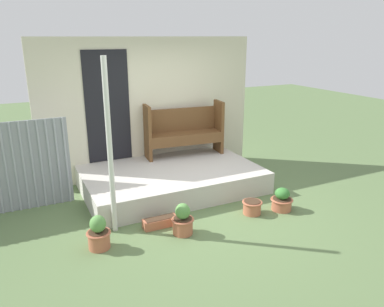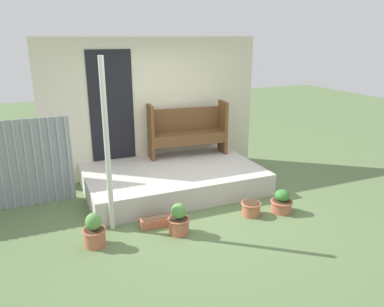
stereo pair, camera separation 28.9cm
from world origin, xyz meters
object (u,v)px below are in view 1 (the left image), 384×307
Objects in this scene: flower_pot_right at (252,207)px; flower_pot_middle at (183,221)px; support_post at (110,149)px; flower_pot_left at (99,234)px; bench at (184,129)px; flower_pot_far_right at (282,200)px; planter_box_rect at (160,222)px.

flower_pot_middle is at bearing -175.80° from flower_pot_right.
support_post is 5.21× the size of flower_pot_left.
flower_pot_middle is at bearing -6.63° from flower_pot_left.
flower_pot_middle is at bearing -31.50° from support_post.
flower_pot_far_right is (0.68, -2.19, -0.74)m from bench.
flower_pot_middle is at bearing 180.00° from flower_pot_far_right.
support_post reaches higher than flower_pot_middle.
planter_box_rect is (-0.21, 0.32, -0.13)m from flower_pot_middle.
support_post is 1.29m from planter_box_rect.
flower_pot_far_right is at bearing -67.58° from bench.
planter_box_rect is at bearing -118.20° from bench.
bench is 2.41m from flower_pot_far_right.
flower_pot_right is (2.02, -0.41, -1.08)m from support_post.
bench reaches higher than flower_pot_far_right.
flower_pot_right is at bearing -1.02° from flower_pot_left.
support_post reaches higher than flower_pot_left.
flower_pot_far_right is (2.82, -0.13, -0.04)m from flower_pot_left.
planter_box_rect is (0.61, -0.18, -1.12)m from support_post.
flower_pot_left is 2.33m from flower_pot_right.
planter_box_rect is (-1.91, 0.32, -0.09)m from flower_pot_far_right.
flower_pot_right is 1.44m from planter_box_rect.
bench is 2.25m from flower_pot_right.
support_post is 7.63× the size of flower_pot_right.
flower_pot_left is (-0.30, -0.37, -0.99)m from support_post.
bench is 3.05m from flower_pot_left.
flower_pot_middle reaches higher than planter_box_rect.
flower_pot_far_right is at bearing -2.64° from flower_pot_left.
flower_pot_far_right is 0.73× the size of planter_box_rect.
flower_pot_far_right is (2.52, -0.50, -1.03)m from support_post.
flower_pot_middle is 1.43× the size of flower_pot_right.
flower_pot_right is (2.33, -0.04, -0.08)m from flower_pot_left.
flower_pot_far_right is at bearing -11.26° from support_post.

